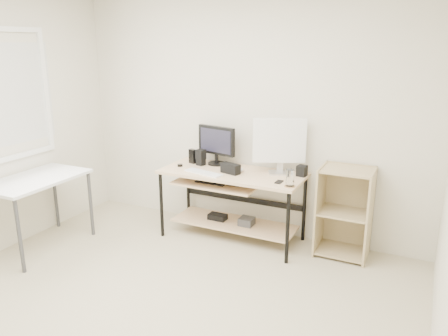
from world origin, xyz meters
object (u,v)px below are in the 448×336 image
(shelf_unit, at_px, (345,211))
(black_monitor, at_px, (216,143))
(desk, at_px, (230,190))
(audio_controller, at_px, (193,156))
(side_table, at_px, (36,186))
(white_imac, at_px, (279,142))

(shelf_unit, height_order, black_monitor, black_monitor)
(desk, height_order, shelf_unit, shelf_unit)
(shelf_unit, relative_size, audio_controller, 5.67)
(audio_controller, bearing_deg, side_table, -115.34)
(side_table, relative_size, black_monitor, 2.14)
(black_monitor, distance_m, audio_controller, 0.32)
(desk, height_order, audio_controller, audio_controller)
(black_monitor, relative_size, white_imac, 0.82)
(side_table, height_order, shelf_unit, shelf_unit)
(white_imac, bearing_deg, black_monitor, 153.33)
(black_monitor, bearing_deg, shelf_unit, 10.51)
(black_monitor, height_order, white_imac, white_imac)
(side_table, bearing_deg, desk, 32.65)
(desk, xyz_separation_m, white_imac, (0.48, 0.14, 0.54))
(desk, height_order, side_table, same)
(desk, xyz_separation_m, shelf_unit, (1.18, 0.16, -0.09))
(audio_controller, bearing_deg, shelf_unit, 20.25)
(shelf_unit, bearing_deg, white_imac, -178.65)
(shelf_unit, bearing_deg, side_table, -156.67)
(black_monitor, height_order, audio_controller, black_monitor)
(white_imac, bearing_deg, side_table, -174.11)
(desk, height_order, white_imac, white_imac)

